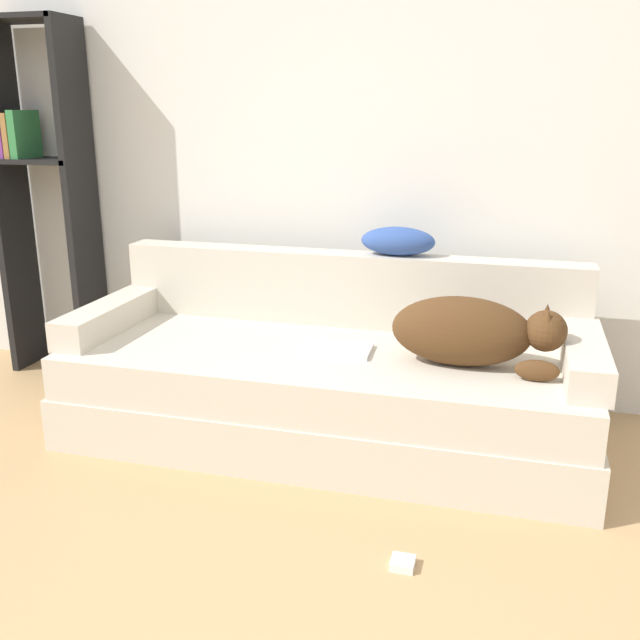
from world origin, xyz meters
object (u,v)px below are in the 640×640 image
Objects in this scene: throw_pillow at (398,241)px; laptop at (336,349)px; dog at (471,332)px; couch at (326,394)px; bookshelf at (41,182)px; power_adapter at (403,563)px.

laptop is at bearing -113.19° from throw_pillow.
dog is at bearing -49.98° from throw_pillow.
laptop is 0.58m from throw_pillow.
throw_pillow is at bearing 63.36° from laptop.
laptop is at bearing -27.96° from couch.
throw_pillow is at bearing -1.94° from bookshelf.
couch is at bearing 148.58° from laptop.
couch is at bearing -15.46° from bookshelf.
throw_pillow is (0.17, 0.41, 0.38)m from laptop.
laptop is at bearing -15.84° from bookshelf.
couch is 0.74m from throw_pillow.
laptop is at bearing 117.70° from power_adapter.
throw_pillow is at bearing 130.02° from dog.
couch is 1.84m from bookshelf.
couch reaches higher than power_adapter.
dog reaches higher than laptop.
dog is 1.99× the size of throw_pillow.
laptop is (-0.53, 0.02, -0.13)m from dog.
laptop reaches higher than couch.
bookshelf is at bearing 164.54° from couch.
dog is 2.20× the size of laptop.
power_adapter is (2.06, -1.25, -0.97)m from bookshelf.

